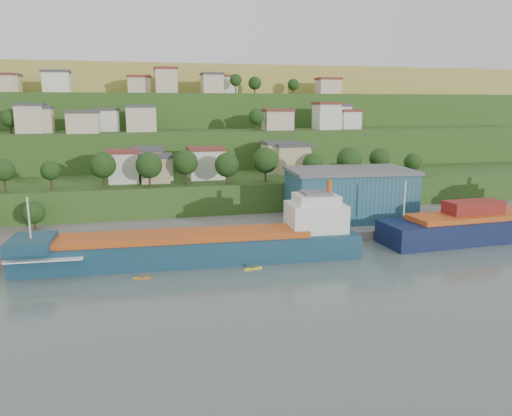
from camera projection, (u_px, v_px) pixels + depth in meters
name	position (u px, v px, depth m)	size (l,w,h in m)	color
ground	(213.00, 274.00, 92.24)	(500.00, 500.00, 0.00)	#485855
quay	(275.00, 231.00, 123.59)	(220.00, 26.00, 4.00)	slate
hillside	(159.00, 167.00, 252.42)	(360.00, 211.38, 96.00)	#284719
cargo_ship_near	(204.00, 247.00, 100.20)	(67.82, 14.27, 17.30)	#133647
warehouse	(349.00, 194.00, 127.98)	(32.40, 21.39, 12.80)	#1E4D5C
kayak_orange	(142.00, 277.00, 90.19)	(3.19, 0.94, 0.79)	orange
kayak_yellow	(253.00, 268.00, 95.17)	(3.65, 1.17, 0.90)	yellow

